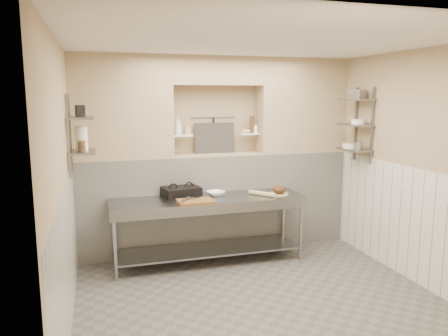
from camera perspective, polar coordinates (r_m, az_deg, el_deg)
name	(u,v)px	position (r m, az deg, el deg)	size (l,w,h in m)	color
floor	(258,302)	(5.18, 4.44, -17.01)	(4.00, 3.90, 0.10)	#4C4843
ceiling	(261,37)	(4.68, 4.91, 16.69)	(4.00, 3.90, 0.10)	silver
wall_left	(57,187)	(4.43, -20.95, -2.34)	(0.10, 3.90, 2.80)	tan
wall_right	(418,167)	(5.78, 24.01, 0.09)	(0.10, 3.90, 2.80)	tan
wall_back	(212,153)	(6.60, -1.58, 1.98)	(4.00, 0.10, 2.80)	tan
wall_front	(371,230)	(3.00, 18.66, -7.68)	(4.00, 0.10, 2.80)	tan
backwall_lower	(217,202)	(6.50, -0.98, -4.43)	(4.00, 0.40, 1.40)	white
alcove_sill	(216,154)	(6.36, -1.00, 1.79)	(1.30, 0.40, 0.02)	tan
backwall_pillar_left	(122,107)	(6.09, -13.24, 7.72)	(1.35, 0.40, 1.40)	tan
backwall_pillar_right	(300,106)	(6.78, 9.94, 7.98)	(1.35, 0.40, 1.40)	tan
backwall_header	(216,71)	(6.32, -1.03, 12.56)	(1.30, 0.40, 0.40)	tan
wainscot_left	(68,257)	(4.61, -19.68, -10.86)	(0.02, 3.90, 1.40)	white
wainscot_right	(410,223)	(5.88, 23.10, -6.68)	(0.02, 3.90, 1.40)	white
alcove_shelf_left	(182,135)	(6.22, -5.47, 4.26)	(0.28, 0.16, 0.03)	white
alcove_shelf_right	(249,134)	(6.48, 3.27, 4.50)	(0.28, 0.16, 0.03)	white
utensil_rail	(213,117)	(6.48, -1.42, 6.72)	(0.02, 0.02, 0.70)	gray
hanging_steel	(214,128)	(6.47, -1.37, 5.21)	(0.02, 0.02, 0.30)	black
splash_panel	(215,138)	(6.43, -1.25, 3.94)	(0.60, 0.02, 0.45)	#383330
shelf_rail_left_a	(70,134)	(5.61, -19.48, 4.23)	(0.03, 0.03, 0.95)	slate
shelf_rail_left_b	(68,137)	(5.21, -19.69, 3.86)	(0.03, 0.03, 0.95)	slate
wall_shelf_left_lower	(82,152)	(5.42, -18.04, 2.02)	(0.30, 0.50, 0.03)	slate
wall_shelf_left_upper	(80,118)	(5.39, -18.26, 6.24)	(0.30, 0.50, 0.03)	slate
shelf_rail_right_a	(356,124)	(6.68, 16.82, 5.55)	(0.03, 0.03, 1.05)	slate
shelf_rail_right_b	(372,126)	(6.35, 18.80, 5.27)	(0.03, 0.03, 1.05)	slate
wall_shelf_right_lower	(354,150)	(6.47, 16.64, 2.33)	(0.30, 0.50, 0.03)	slate
wall_shelf_right_mid	(355,125)	(6.44, 16.79, 5.42)	(0.30, 0.50, 0.03)	slate
wall_shelf_right_upper	(357,100)	(6.43, 16.94, 8.53)	(0.30, 0.50, 0.03)	slate
prep_table	(208,217)	(5.91, -2.04, -6.41)	(2.60, 0.70, 0.90)	gray
panini_press	(181,192)	(5.96, -5.61, -3.12)	(0.54, 0.43, 0.13)	black
cutting_board	(195,202)	(5.59, -3.75, -4.41)	(0.45, 0.32, 0.04)	brown
knife_blade	(192,198)	(5.65, -4.25, -3.99)	(0.27, 0.03, 0.01)	gray
tongs	(185,199)	(5.56, -5.13, -4.11)	(0.03, 0.03, 0.28)	gray
mixing_bowl	(216,193)	(6.02, -1.08, -3.31)	(0.24, 0.24, 0.06)	white
rolling_pin	(262,194)	(6.00, 4.99, -3.35)	(0.06, 0.06, 0.41)	tan
bread_board	(279,194)	(6.12, 7.15, -3.38)	(0.27, 0.27, 0.02)	tan
bread_loaf	(279,189)	(6.10, 7.17, -2.79)	(0.19, 0.19, 0.11)	#4C2D19
bottle_soap	(178,126)	(6.20, -5.99, 5.51)	(0.10, 0.10, 0.25)	white
jar_alcove	(188,130)	(6.26, -4.78, 4.95)	(0.08, 0.08, 0.11)	tan
bowl_alcove	(246,132)	(6.43, 2.88, 4.77)	(0.14, 0.14, 0.04)	white
condiment_a	(251,125)	(6.49, 3.61, 5.61)	(0.06, 0.06, 0.22)	#442D1A
condiment_b	(252,124)	(6.49, 3.70, 5.71)	(0.06, 0.06, 0.25)	#442D1A
condiment_c	(256,129)	(6.51, 4.14, 5.12)	(0.07, 0.07, 0.11)	white
jug_left	(82,139)	(5.45, -18.11, 3.68)	(0.14, 0.14, 0.28)	white
jar_left	(82,146)	(5.33, -18.10, 2.72)	(0.08, 0.08, 0.13)	#442D1A
box_left_upper	(80,111)	(5.46, -18.28, 7.12)	(0.10, 0.10, 0.14)	black
bowl_right	(350,146)	(6.56, 16.12, 2.84)	(0.21, 0.21, 0.06)	white
canister_right	(358,146)	(6.38, 17.15, 2.82)	(0.11, 0.11, 0.11)	gray
bowl_right_mid	(358,122)	(6.39, 17.09, 5.80)	(0.19, 0.19, 0.07)	white
basket_right	(357,94)	(6.42, 16.99, 9.20)	(0.16, 0.20, 0.13)	gray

